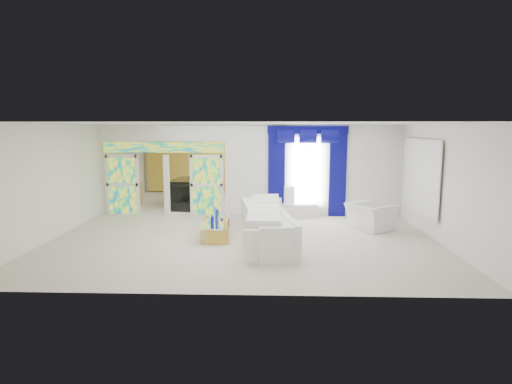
{
  "coord_description": "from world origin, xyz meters",
  "views": [
    {
      "loc": [
        0.72,
        -13.15,
        2.91
      ],
      "look_at": [
        0.3,
        -1.2,
        1.1
      ],
      "focal_mm": 30.13,
      "sensor_mm": 36.0,
      "label": 1
    }
  ],
  "objects_px": {
    "armchair": "(370,217)",
    "grand_piano": "(192,191)",
    "console_table": "(298,210)",
    "white_sofa": "(266,225)",
    "coffee_table": "(216,229)"
  },
  "relations": [
    {
      "from": "white_sofa",
      "to": "armchair",
      "type": "distance_m",
      "value": 3.23
    },
    {
      "from": "coffee_table",
      "to": "console_table",
      "type": "relative_size",
      "value": 1.4
    },
    {
      "from": "armchair",
      "to": "coffee_table",
      "type": "bearing_deg",
      "value": 69.4
    },
    {
      "from": "white_sofa",
      "to": "console_table",
      "type": "distance_m",
      "value": 3.13
    },
    {
      "from": "white_sofa",
      "to": "coffee_table",
      "type": "bearing_deg",
      "value": 158.21
    },
    {
      "from": "coffee_table",
      "to": "grand_piano",
      "type": "distance_m",
      "value": 5.33
    },
    {
      "from": "white_sofa",
      "to": "console_table",
      "type": "bearing_deg",
      "value": 61.39
    },
    {
      "from": "armchair",
      "to": "grand_piano",
      "type": "distance_m",
      "value": 7.18
    },
    {
      "from": "armchair",
      "to": "grand_piano",
      "type": "bearing_deg",
      "value": 21.81
    },
    {
      "from": "grand_piano",
      "to": "armchair",
      "type": "bearing_deg",
      "value": -29.65
    },
    {
      "from": "white_sofa",
      "to": "grand_piano",
      "type": "height_order",
      "value": "grand_piano"
    },
    {
      "from": "white_sofa",
      "to": "coffee_table",
      "type": "relative_size",
      "value": 2.38
    },
    {
      "from": "armchair",
      "to": "grand_piano",
      "type": "height_order",
      "value": "grand_piano"
    },
    {
      "from": "console_table",
      "to": "grand_piano",
      "type": "distance_m",
      "value": 4.64
    },
    {
      "from": "console_table",
      "to": "armchair",
      "type": "distance_m",
      "value": 2.57
    }
  ]
}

